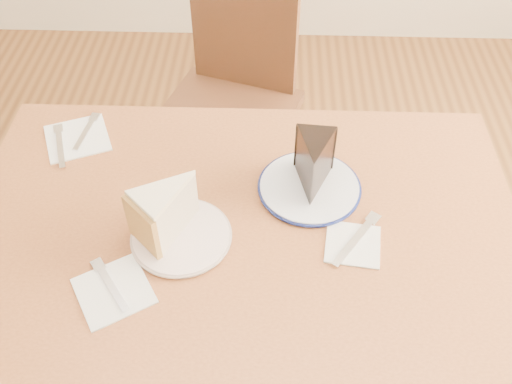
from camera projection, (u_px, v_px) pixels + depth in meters
The scene contains 14 objects.
ground at pixel (246, 382), 1.76m from camera, with size 4.00×4.00×0.00m, color #432712.
table at pixel (242, 255), 1.28m from camera, with size 1.20×0.80×0.75m.
chair_far at pixel (231, 104), 1.93m from camera, with size 0.54×0.54×0.87m.
plate_cream at pixel (181, 237), 1.19m from camera, with size 0.20×0.20×0.01m, color white.
plate_navy at pixel (309, 187), 1.28m from camera, with size 0.22×0.22×0.01m, color white.
carrot_cake at pixel (171, 209), 1.16m from camera, with size 0.10×0.14×0.11m, color beige, non-canonical shape.
chocolate_cake at pixel (313, 167), 1.24m from camera, with size 0.09×0.12×0.11m, color black, non-canonical shape.
napkin_cream at pixel (114, 291), 1.10m from camera, with size 0.13×0.13×0.00m, color white.
napkin_navy at pixel (353, 244), 1.18m from camera, with size 0.11×0.11×0.00m, color white.
napkin_spare at pixel (77, 138), 1.40m from camera, with size 0.15×0.15×0.00m, color white.
fork_cream at pixel (110, 285), 1.10m from camera, with size 0.01×0.14×0.00m, color silver.
knife_navy at pixel (356, 239), 1.18m from camera, with size 0.02×0.17×0.00m, color silver.
fork_spare at pixel (86, 132), 1.41m from camera, with size 0.01×0.14×0.00m, color silver.
knife_spare at pixel (60, 146), 1.38m from camera, with size 0.01×0.16×0.00m, color silver.
Camera 1 is at (0.06, -0.78, 1.68)m, focal length 40.00 mm.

